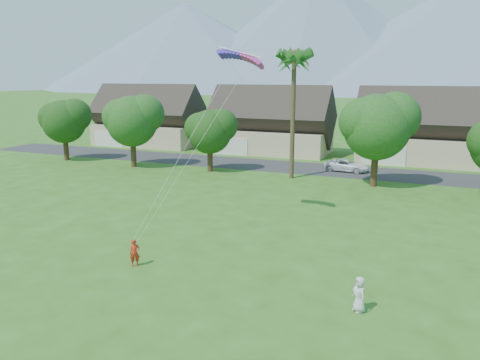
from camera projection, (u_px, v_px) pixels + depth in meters
The scene contains 10 objects.
ground at pixel (153, 312), 20.24m from camera, with size 500.00×500.00×0.00m, color #2D6019.
street at pixel (323, 169), 50.95m from camera, with size 90.00×7.00×0.01m, color #2D2D30.
kite_flyer at pixel (135, 253), 24.97m from camera, with size 0.55×0.36×1.50m, color red.
watcher at pixel (359, 294), 20.14m from camera, with size 0.78×0.51×1.59m, color silver.
parked_car at pixel (347, 165), 49.89m from camera, with size 2.11×4.57×1.27m, color white.
mountain_ridge at pixel (438, 38), 244.93m from camera, with size 540.00×240.00×70.00m.
houses_row at pixel (344, 130), 58.14m from camera, with size 72.75×8.19×8.86m.
tree_row at pixel (300, 130), 44.81m from camera, with size 62.27×6.67×8.45m.
fan_palm at pixel (294, 56), 44.14m from camera, with size 3.00×3.00×13.80m.
parafoil_kite at pixel (242, 56), 30.30m from camera, with size 3.10×1.04×0.50m.
Camera 1 is at (10.49, -15.69, 10.02)m, focal length 35.00 mm.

